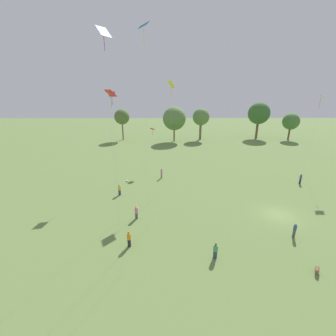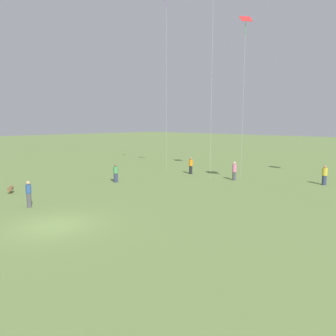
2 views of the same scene
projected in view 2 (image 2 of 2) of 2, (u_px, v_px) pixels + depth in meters
ground_plane at (55, 226)px, 17.49m from camera, size 240.00×240.00×0.00m
person_0 at (29, 194)px, 21.12m from camera, size 0.34×0.34×1.74m
person_2 at (324, 175)px, 28.70m from camera, size 0.48×0.48×1.74m
person_4 at (191, 166)px, 34.83m from camera, size 0.40×0.40×1.76m
person_5 at (234, 171)px, 31.02m from camera, size 0.43×0.43×1.77m
person_6 at (116, 173)px, 30.01m from camera, size 0.54×0.54×1.69m
kite_2 at (166, 9)px, 35.05m from camera, size 0.95×1.01×19.08m
kite_8 at (246, 25)px, 30.83m from camera, size 1.37×1.33×15.47m
dog_1 at (11, 188)px, 25.41m from camera, size 0.67×0.79×0.57m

